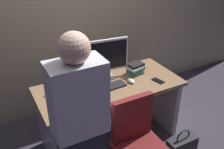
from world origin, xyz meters
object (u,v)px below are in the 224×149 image
Objects in this scene: cup_by_monitor at (57,89)px; cell_phone at (158,81)px; monitor at (104,57)px; mouse at (131,81)px; book_stack at (136,68)px; handbag at (181,147)px; keyboard at (107,88)px; person_at_desk at (80,131)px; cup_near_keyboard at (70,96)px; desk at (110,102)px.

cup_by_monitor is 0.65× the size of cell_phone.
monitor is 0.39m from mouse.
book_stack is 0.30m from cell_phone.
keyboard is at bearing 137.46° from handbag.
book_stack is at bearing -9.86° from monitor.
mouse is at bearing -135.08° from book_stack.
mouse is at bearing -11.90° from cup_by_monitor.
mouse is at bearing 119.90° from handbag.
cell_phone is (0.28, -0.12, -0.01)m from mouse.
person_at_desk is 1.01m from monitor.
monitor is 2.28× the size of book_stack.
person_at_desk is 3.81× the size of keyboard.
mouse is 0.91m from handbag.
mouse is 0.30m from cell_phone.
cup_near_keyboard is at bearing -179.34° from keyboard.
desk is 0.58m from cell_phone.
cell_phone is at bearing -65.93° from book_stack.
mouse reaches higher than keyboard.
cup_near_keyboard is (-0.49, -0.24, -0.21)m from monitor.
cup_by_monitor is (0.04, 0.74, -0.04)m from person_at_desk.
keyboard is 1.05m from handbag.
keyboard is 0.30m from mouse.
mouse is at bearing 143.61° from cell_phone.
mouse is 0.26× the size of handbag.
person_at_desk reaches higher than mouse.
desk is at bearing -96.53° from monitor.
book_stack reaches higher than desk.
cup_near_keyboard is 1.03× the size of cup_by_monitor.
monitor is 3.75× the size of cell_phone.
monitor reaches higher than handbag.
cup_by_monitor is at bearing 146.67° from handbag.
cup_by_monitor is at bearing 169.38° from desk.
desk is at bearing 9.92° from cup_near_keyboard.
person_at_desk is at bearing -101.64° from cup_near_keyboard.
cup_by_monitor is at bearing -174.62° from monitor.
cup_near_keyboard is at bearing 152.32° from handbag.
cup_by_monitor is at bearing 168.10° from mouse.
keyboard reaches higher than desk.
mouse reaches higher than handbag.
monitor is 0.64m from cell_phone.
book_stack is (0.45, 0.15, 0.06)m from keyboard.
handbag is (1.14, 0.01, -0.70)m from person_at_desk.
desk is at bearing 35.76° from keyboard.
person_at_desk reaches higher than desk.
book_stack is at bearing 100.75° from cell_phone.
book_stack is 1.00m from handbag.
cell_phone is at bearing 22.60° from person_at_desk.
monitor is at bearing 124.46° from handbag.
mouse is at bearing -45.82° from monitor.
cup_near_keyboard is at bearing -168.42° from book_stack.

